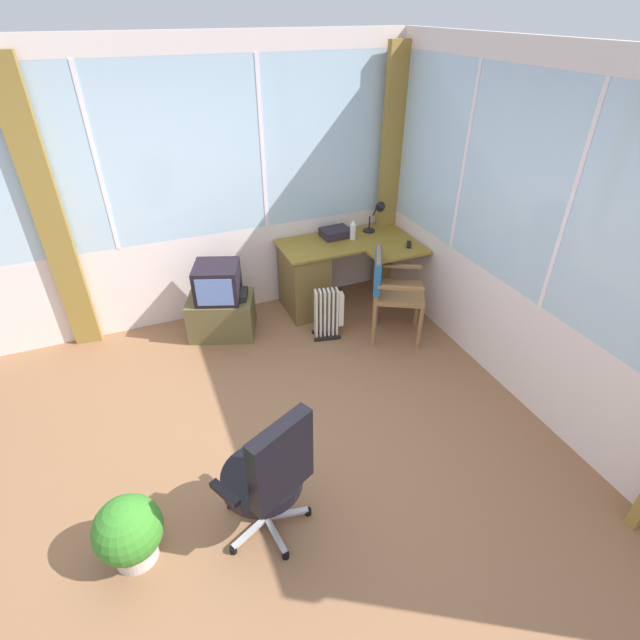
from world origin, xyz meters
name	(u,v)px	position (x,y,z in m)	size (l,w,h in m)	color
ground	(272,476)	(0.00, 0.00, -0.03)	(5.41, 5.65, 0.06)	#8F6140
north_window_panel	(190,194)	(0.00, 2.35, 1.34)	(4.41, 0.07, 2.68)	silver
east_window_panel	(558,256)	(2.24, 0.00, 1.34)	(0.07, 4.65, 2.68)	silver
curtain_north_left	(51,220)	(-1.21, 2.27, 1.29)	(0.24, 0.07, 2.58)	olive
curtain_corner	(390,177)	(2.11, 2.22, 1.29)	(0.24, 0.07, 2.58)	olive
desk	(311,276)	(1.09, 1.99, 0.41)	(1.40, 0.90, 0.76)	olive
desk_lamp	(379,213)	(1.91, 2.06, 0.97)	(0.23, 0.20, 0.34)	black
tv_remote	(409,244)	(2.05, 1.63, 0.77)	(0.04, 0.15, 0.02)	black
spray_bottle	(353,230)	(1.58, 2.00, 0.86)	(0.06, 0.06, 0.22)	silver
paper_tray	(336,233)	(1.43, 2.13, 0.80)	(0.30, 0.23, 0.09)	#2B212E
wooden_armchair	(387,283)	(1.60, 1.26, 0.59)	(0.65, 0.65, 0.90)	#98693D
office_chair	(270,473)	(-0.11, -0.43, 0.56)	(0.63, 0.57, 1.01)	#B7B7BF
tv_on_stand	(221,304)	(0.08, 1.90, 0.34)	(0.75, 0.63, 0.78)	brown
space_heater	(329,313)	(1.06, 1.43, 0.28)	(0.32, 0.22, 0.54)	silver
potted_plant	(129,532)	(-0.96, -0.28, 0.25)	(0.41, 0.41, 0.48)	beige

